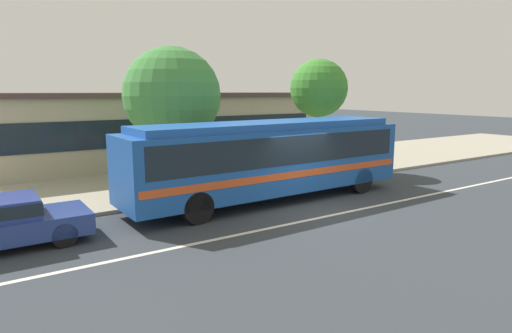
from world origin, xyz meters
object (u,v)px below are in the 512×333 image
(transit_bus, at_px, (270,155))
(bus_stop_sign, at_px, (332,139))
(pedestrian_waiting_near_sign, at_px, (155,173))
(street_tree_mid_block, at_px, (319,89))
(pedestrian_walking_along_curb, at_px, (137,176))
(street_tree_near_stop, at_px, (172,96))

(transit_bus, height_order, bus_stop_sign, transit_bus)
(transit_bus, relative_size, bus_stop_sign, 4.17)
(transit_bus, height_order, pedestrian_waiting_near_sign, transit_bus)
(pedestrian_waiting_near_sign, distance_m, bus_stop_sign, 8.64)
(street_tree_mid_block, bearing_deg, pedestrian_walking_along_curb, -170.39)
(street_tree_near_stop, height_order, street_tree_mid_block, street_tree_near_stop)
(street_tree_near_stop, bearing_deg, transit_bus, -65.82)
(transit_bus, bearing_deg, pedestrian_waiting_near_sign, 153.17)
(pedestrian_waiting_near_sign, distance_m, street_tree_near_stop, 3.97)
(pedestrian_walking_along_curb, distance_m, street_tree_near_stop, 4.30)
(pedestrian_waiting_near_sign, xyz_separation_m, street_tree_near_stop, (1.75, 2.39, 2.64))
(street_tree_near_stop, distance_m, street_tree_mid_block, 7.26)
(bus_stop_sign, distance_m, street_tree_near_stop, 7.45)
(bus_stop_sign, distance_m, street_tree_mid_block, 2.69)
(pedestrian_walking_along_curb, bearing_deg, bus_stop_sign, 1.48)
(transit_bus, xyz_separation_m, street_tree_near_stop, (-1.91, 4.24, 2.08))
(pedestrian_walking_along_curb, height_order, street_tree_near_stop, street_tree_near_stop)
(pedestrian_waiting_near_sign, xyz_separation_m, street_tree_mid_block, (8.96, 1.62, 2.95))
(transit_bus, bearing_deg, street_tree_mid_block, 33.20)
(street_tree_near_stop, bearing_deg, pedestrian_waiting_near_sign, -126.17)
(pedestrian_walking_along_curb, relative_size, bus_stop_sign, 0.63)
(pedestrian_walking_along_curb, height_order, bus_stop_sign, bus_stop_sign)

